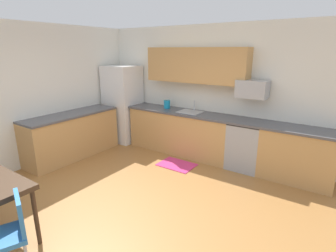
% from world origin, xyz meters
% --- Properties ---
extents(ground_plane, '(12.00, 12.00, 0.00)m').
position_xyz_m(ground_plane, '(0.00, 0.00, 0.00)').
color(ground_plane, '#9E6B38').
extents(wall_back, '(5.80, 0.10, 2.70)m').
position_xyz_m(wall_back, '(0.00, 2.65, 1.35)').
color(wall_back, silver).
rests_on(wall_back, ground).
extents(wall_left, '(0.10, 5.80, 2.70)m').
position_xyz_m(wall_left, '(-2.65, 0.00, 1.35)').
color(wall_left, silver).
rests_on(wall_left, ground).
extents(cabinet_run_back, '(2.35, 0.60, 0.90)m').
position_xyz_m(cabinet_run_back, '(-0.57, 2.30, 0.45)').
color(cabinet_run_back, tan).
rests_on(cabinet_run_back, ground).
extents(cabinet_run_back_right, '(1.20, 0.60, 0.90)m').
position_xyz_m(cabinet_run_back_right, '(1.80, 2.30, 0.45)').
color(cabinet_run_back_right, tan).
rests_on(cabinet_run_back_right, ground).
extents(cabinet_run_left, '(0.60, 2.00, 0.90)m').
position_xyz_m(cabinet_run_left, '(-2.30, 0.80, 0.45)').
color(cabinet_run_left, tan).
rests_on(cabinet_run_left, ground).
extents(countertop_back, '(4.80, 0.64, 0.04)m').
position_xyz_m(countertop_back, '(0.00, 2.30, 0.92)').
color(countertop_back, '#4C4C51').
rests_on(countertop_back, cabinet_run_back).
extents(countertop_left, '(0.64, 2.00, 0.04)m').
position_xyz_m(countertop_left, '(-2.30, 0.80, 0.92)').
color(countertop_left, '#4C4C51').
rests_on(countertop_left, cabinet_run_left).
extents(upper_cabinets_back, '(2.20, 0.34, 0.70)m').
position_xyz_m(upper_cabinets_back, '(-0.30, 2.43, 1.90)').
color(upper_cabinets_back, tan).
extents(refrigerator, '(0.76, 0.70, 1.84)m').
position_xyz_m(refrigerator, '(-2.18, 2.22, 0.92)').
color(refrigerator, white).
rests_on(refrigerator, ground).
extents(oven_range, '(0.60, 0.60, 0.91)m').
position_xyz_m(oven_range, '(0.90, 2.30, 0.46)').
color(oven_range, '#999BA0').
rests_on(oven_range, ground).
extents(microwave, '(0.54, 0.36, 0.32)m').
position_xyz_m(microwave, '(0.90, 2.40, 1.52)').
color(microwave, '#9EA0A5').
extents(sink_basin, '(0.48, 0.40, 0.14)m').
position_xyz_m(sink_basin, '(-0.33, 2.30, 0.88)').
color(sink_basin, '#A5A8AD').
rests_on(sink_basin, countertop_back).
extents(sink_faucet, '(0.02, 0.02, 0.24)m').
position_xyz_m(sink_faucet, '(-0.33, 2.48, 1.04)').
color(sink_faucet, '#B2B5BA').
rests_on(sink_faucet, countertop_back).
extents(chair_near_table, '(0.52, 0.52, 0.85)m').
position_xyz_m(chair_near_table, '(-0.16, -1.50, 0.50)').
color(chair_near_table, '#2D72B7').
rests_on(chair_near_table, ground).
extents(floor_mat, '(0.70, 0.50, 0.01)m').
position_xyz_m(floor_mat, '(-0.24, 1.65, 0.01)').
color(floor_mat, '#CC3372').
rests_on(floor_mat, ground).
extents(kettle, '(0.14, 0.14, 0.20)m').
position_xyz_m(kettle, '(-0.95, 2.35, 1.02)').
color(kettle, '#198CBF').
rests_on(kettle, countertop_back).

